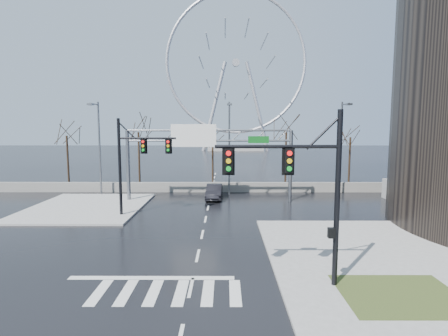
{
  "coord_description": "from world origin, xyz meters",
  "views": [
    {
      "loc": [
        1.55,
        -19.13,
        7.18
      ],
      "look_at": [
        1.47,
        8.91,
        4.0
      ],
      "focal_mm": 28.0,
      "sensor_mm": 36.0,
      "label": 1
    }
  ],
  "objects_px": {
    "ferris_wheel": "(236,69)",
    "car": "(214,192)",
    "signal_mast_near": "(307,182)",
    "signal_mast_far": "(133,158)",
    "sign_gantry": "(205,149)"
  },
  "relations": [
    {
      "from": "signal_mast_far",
      "to": "car",
      "type": "height_order",
      "value": "signal_mast_far"
    },
    {
      "from": "sign_gantry",
      "to": "ferris_wheel",
      "type": "relative_size",
      "value": 0.32
    },
    {
      "from": "signal_mast_far",
      "to": "sign_gantry",
      "type": "relative_size",
      "value": 0.49
    },
    {
      "from": "ferris_wheel",
      "to": "car",
      "type": "relative_size",
      "value": 11.36
    },
    {
      "from": "signal_mast_far",
      "to": "ferris_wheel",
      "type": "height_order",
      "value": "ferris_wheel"
    },
    {
      "from": "signal_mast_near",
      "to": "sign_gantry",
      "type": "xyz_separation_m",
      "value": [
        -5.52,
        19.0,
        0.31
      ]
    },
    {
      "from": "ferris_wheel",
      "to": "signal_mast_near",
      "type": "bearing_deg",
      "value": -89.92
    },
    {
      "from": "signal_mast_far",
      "to": "sign_gantry",
      "type": "bearing_deg",
      "value": 47.53
    },
    {
      "from": "signal_mast_near",
      "to": "car",
      "type": "distance_m",
      "value": 21.1
    },
    {
      "from": "sign_gantry",
      "to": "signal_mast_near",
      "type": "bearing_deg",
      "value": -73.81
    },
    {
      "from": "signal_mast_far",
      "to": "sign_gantry",
      "type": "xyz_separation_m",
      "value": [
        5.49,
        6.0,
        0.35
      ]
    },
    {
      "from": "sign_gantry",
      "to": "car",
      "type": "relative_size",
      "value": 3.65
    },
    {
      "from": "signal_mast_near",
      "to": "ferris_wheel",
      "type": "xyz_separation_m",
      "value": [
        -0.14,
        99.04,
        21.26
      ]
    },
    {
      "from": "signal_mast_far",
      "to": "car",
      "type": "relative_size",
      "value": 1.79
    },
    {
      "from": "car",
      "to": "signal_mast_far",
      "type": "bearing_deg",
      "value": -129.57
    }
  ]
}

